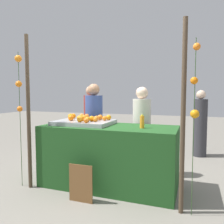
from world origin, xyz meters
name	(u,v)px	position (x,y,z in m)	size (l,w,h in m)	color
ground_plane	(109,186)	(0.00, 0.00, 0.00)	(24.00, 24.00, 0.00)	gray
stall_counter	(109,156)	(0.00, 0.00, 0.47)	(2.04, 0.84, 0.93)	#1E4C1E
orange_tray	(84,122)	(-0.43, 0.04, 0.96)	(0.88, 0.68, 0.06)	#9EA0A5
orange_0	(95,119)	(-0.19, -0.06, 1.03)	(0.07, 0.07, 0.07)	orange
orange_1	(81,118)	(-0.43, -0.06, 1.04)	(0.09, 0.09, 0.09)	orange
orange_2	(105,118)	(-0.12, 0.13, 1.03)	(0.07, 0.07, 0.07)	orange
orange_3	(100,117)	(-0.23, 0.20, 1.04)	(0.09, 0.09, 0.09)	orange
orange_4	(71,116)	(-0.76, 0.18, 1.04)	(0.09, 0.09, 0.09)	orange
orange_5	(87,119)	(-0.31, -0.10, 1.03)	(0.08, 0.08, 0.08)	orange
orange_6	(86,120)	(-0.26, -0.23, 1.03)	(0.07, 0.07, 0.07)	orange
orange_7	(79,118)	(-0.50, 0.00, 1.03)	(0.08, 0.08, 0.08)	orange
orange_8	(82,116)	(-0.61, 0.29, 1.04)	(0.08, 0.08, 0.08)	orange
orange_9	(109,117)	(-0.09, 0.23, 1.04)	(0.08, 0.08, 0.08)	orange
orange_10	(87,116)	(-0.52, 0.32, 1.03)	(0.08, 0.08, 0.08)	orange
orange_11	(71,118)	(-0.62, -0.05, 1.04)	(0.09, 0.09, 0.09)	orange
orange_12	(73,116)	(-0.76, 0.28, 1.03)	(0.08, 0.08, 0.08)	orange
orange_13	(97,118)	(-0.24, 0.09, 1.03)	(0.08, 0.08, 0.08)	orange
orange_14	(92,119)	(-0.27, -0.03, 1.04)	(0.09, 0.09, 0.09)	orange
orange_15	(80,120)	(-0.39, -0.18, 1.03)	(0.08, 0.08, 0.08)	orange
orange_16	(84,118)	(-0.44, 0.06, 1.04)	(0.09, 0.09, 0.09)	orange
orange_17	(71,117)	(-0.68, 0.06, 1.03)	(0.08, 0.08, 0.08)	orange
juice_bottle	(142,122)	(0.53, -0.05, 1.02)	(0.06, 0.06, 0.19)	orange
chalkboard_sign	(81,184)	(-0.15, -0.62, 0.24)	(0.33, 0.03, 0.51)	brown
vendor_left	(94,130)	(-0.54, 0.65, 0.75)	(0.32, 0.32, 1.60)	#384C8C
vendor_right	(142,135)	(0.37, 0.63, 0.72)	(0.31, 0.31, 1.54)	beige
crowd_person_0	(91,123)	(-1.05, 1.58, 0.74)	(0.32, 0.32, 1.60)	maroon
crowd_person_1	(200,126)	(1.35, 2.30, 0.70)	(0.30, 0.30, 1.50)	#333338
canopy_post_left	(28,113)	(-1.10, -0.46, 1.14)	(0.06, 0.06, 2.28)	#473828
canopy_post_right	(183,118)	(1.10, -0.46, 1.14)	(0.06, 0.06, 2.28)	#473828
garland_strand_left	(19,81)	(-1.26, -0.46, 1.61)	(0.11, 0.10, 2.04)	#2D4C23
garland_strand_right	(195,90)	(1.22, -0.48, 1.46)	(0.11, 0.10, 2.04)	#2D4C23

